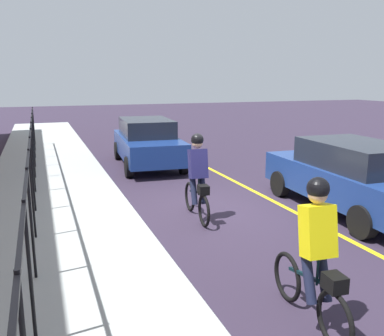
{
  "coord_description": "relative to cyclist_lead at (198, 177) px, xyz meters",
  "views": [
    {
      "loc": [
        -8.02,
        3.61,
        2.9
      ],
      "look_at": [
        0.19,
        0.53,
        1.0
      ],
      "focal_mm": 38.43,
      "sensor_mm": 36.0,
      "label": 1
    }
  ],
  "objects": [
    {
      "name": "ground_plane",
      "position": [
        0.33,
        -0.6,
        -0.91
      ],
      "size": [
        80.0,
        80.0,
        0.0
      ],
      "primitive_type": "plane",
      "color": "#2D2436"
    },
    {
      "name": "lane_line_centre",
      "position": [
        0.33,
        -2.2,
        -0.91
      ],
      "size": [
        36.0,
        0.12,
        0.01
      ],
      "primitive_type": "cube",
      "color": "yellow",
      "rests_on": "ground"
    },
    {
      "name": "sidewalk",
      "position": [
        0.33,
        2.8,
        -0.84
      ],
      "size": [
        40.0,
        3.2,
        0.15
      ],
      "primitive_type": "cube",
      "color": "#A1A8A7",
      "rests_on": "ground"
    },
    {
      "name": "iron_fence",
      "position": [
        1.33,
        3.2,
        0.4
      ],
      "size": [
        19.37,
        0.04,
        1.6
      ],
      "color": "black",
      "rests_on": "sidewalk"
    },
    {
      "name": "cyclist_lead",
      "position": [
        0.0,
        0.0,
        0.0
      ],
      "size": [
        1.71,
        0.39,
        1.83
      ],
      "rotation": [
        0.0,
        0.0,
        -0.08
      ],
      "color": "black",
      "rests_on": "ground"
    },
    {
      "name": "cyclist_follow",
      "position": [
        -4.03,
        0.1,
        0.0
      ],
      "size": [
        1.71,
        0.39,
        1.83
      ],
      "rotation": [
        0.0,
        0.0,
        -0.08
      ],
      "color": "black",
      "rests_on": "ground"
    },
    {
      "name": "patrol_sedan",
      "position": [
        -0.66,
        -3.38,
        -0.09
      ],
      "size": [
        4.48,
        2.08,
        1.58
      ],
      "rotation": [
        0.0,
        0.0,
        -0.04
      ],
      "color": "navy",
      "rests_on": "ground"
    },
    {
      "name": "parked_sedan_rear",
      "position": [
        5.74,
        -0.41,
        -0.09
      ],
      "size": [
        4.52,
        2.18,
        1.58
      ],
      "rotation": [
        0.0,
        0.0,
        3.07
      ],
      "color": "navy",
      "rests_on": "ground"
    }
  ]
}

